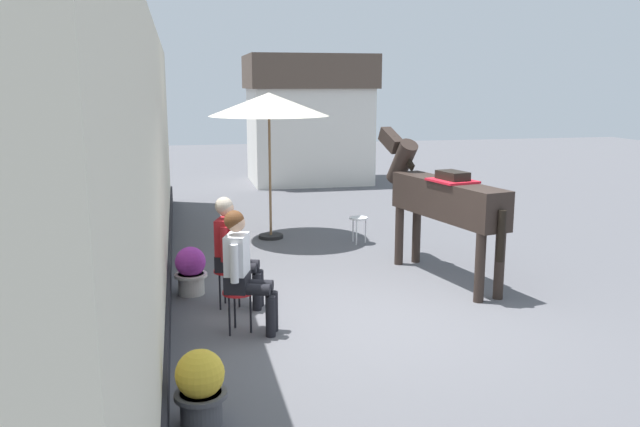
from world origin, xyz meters
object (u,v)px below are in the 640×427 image
flower_planter_near (200,386)px  flower_planter_far (191,270)px  seated_visitor_near (243,265)px  spare_stool_white (358,221)px  saddled_horse_center (442,198)px  cafe_parasol (269,105)px  seated_visitor_far (232,246)px

flower_planter_near → flower_planter_far: bearing=90.0°
seated_visitor_near → spare_stool_white: 4.43m
saddled_horse_center → flower_planter_near: 4.96m
saddled_horse_center → cafe_parasol: (-2.01, 2.94, 1.20)m
seated_visitor_far → flower_planter_far: seated_visitor_far is taller
spare_stool_white → cafe_parasol: bearing=153.6°
seated_visitor_near → seated_visitor_far: size_ratio=1.00×
saddled_horse_center → cafe_parasol: bearing=124.4°
spare_stool_white → seated_visitor_near: bearing=-122.4°
saddled_horse_center → spare_stool_white: saddled_horse_center is taller
seated_visitor_near → cafe_parasol: cafe_parasol is taller
saddled_horse_center → seated_visitor_far: bearing=-168.2°
saddled_horse_center → cafe_parasol: cafe_parasol is taller
flower_planter_far → seated_visitor_near: bearing=-70.1°
seated_visitor_far → cafe_parasol: size_ratio=0.54×
spare_stool_white → saddled_horse_center: bearing=-75.5°
flower_planter_far → spare_stool_white: bearing=37.4°
flower_planter_far → cafe_parasol: bearing=63.3°
saddled_horse_center → flower_planter_far: (-3.49, 0.00, -0.82)m
seated_visitor_near → seated_visitor_far: (-0.05, 0.87, 0.00)m
cafe_parasol → spare_stool_white: 2.53m
seated_visitor_far → spare_stool_white: bearing=49.8°
flower_planter_far → spare_stool_white: size_ratio=1.39×
saddled_horse_center → cafe_parasol: size_ratio=1.15×
seated_visitor_far → saddled_horse_center: saddled_horse_center is taller
seated_visitor_far → spare_stool_white: (2.41, 2.85, -0.38)m
spare_stool_white → seated_visitor_far: bearing=-130.2°
seated_visitor_far → saddled_horse_center: size_ratio=0.47×
flower_planter_near → cafe_parasol: 6.84m
cafe_parasol → spare_stool_white: bearing=-26.4°
seated_visitor_near → flower_planter_near: (-0.55, -1.93, -0.44)m
flower_planter_near → spare_stool_white: flower_planter_near is taller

